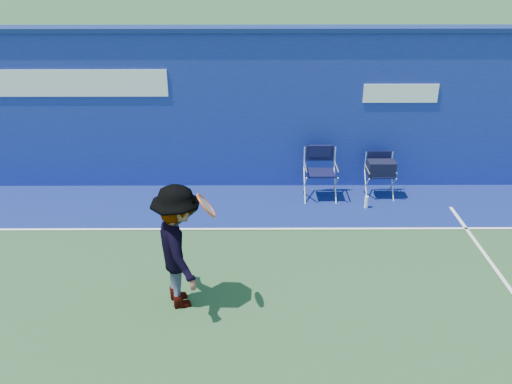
{
  "coord_description": "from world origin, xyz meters",
  "views": [
    {
      "loc": [
        0.84,
        -4.92,
        4.57
      ],
      "look_at": [
        0.88,
        2.6,
        1.0
      ],
      "focal_mm": 38.0,
      "sensor_mm": 36.0,
      "label": 1
    }
  ],
  "objects_px": {
    "water_bottle": "(366,202)",
    "tennis_player": "(179,247)",
    "directors_chair_left": "(320,182)",
    "directors_chair_right": "(380,179)"
  },
  "relations": [
    {
      "from": "water_bottle",
      "to": "tennis_player",
      "type": "xyz_separation_m",
      "value": [
        -3.07,
        -2.83,
        0.76
      ]
    },
    {
      "from": "tennis_player",
      "to": "directors_chair_left",
      "type": "bearing_deg",
      "value": 55.45
    },
    {
      "from": "directors_chair_right",
      "to": "tennis_player",
      "type": "bearing_deg",
      "value": -135.64
    },
    {
      "from": "directors_chair_left",
      "to": "directors_chair_right",
      "type": "distance_m",
      "value": 1.15
    },
    {
      "from": "directors_chair_right",
      "to": "tennis_player",
      "type": "distance_m",
      "value": 4.78
    },
    {
      "from": "directors_chair_left",
      "to": "water_bottle",
      "type": "height_order",
      "value": "directors_chair_left"
    },
    {
      "from": "directors_chair_right",
      "to": "water_bottle",
      "type": "bearing_deg",
      "value": -123.35
    },
    {
      "from": "directors_chair_left",
      "to": "tennis_player",
      "type": "relative_size",
      "value": 0.56
    },
    {
      "from": "directors_chair_right",
      "to": "directors_chair_left",
      "type": "bearing_deg",
      "value": -177.32
    },
    {
      "from": "directors_chair_left",
      "to": "tennis_player",
      "type": "bearing_deg",
      "value": -124.55
    }
  ]
}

